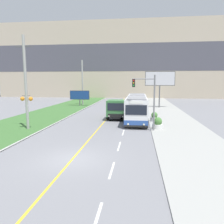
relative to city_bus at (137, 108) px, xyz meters
The scene contains 13 objects.
ground_plane 15.81m from the city_bus, 104.58° to the right, with size 300.00×300.00×0.00m, color slate.
sidewalk_right 15.96m from the city_bus, 73.39° to the right, with size 6.00×140.00×0.08m.
lane_marking_centre 13.91m from the city_bus, 105.14° to the right, with size 2.88×140.00×0.01m.
apartment_block_background 42.32m from the city_bus, 95.52° to the left, with size 80.00×8.04×22.78m.
city_bus is the anchor object (origin of this frame).
dump_truck 2.56m from the city_bus, behind, with size 2.58×6.53×2.57m.
utility_pole_near 13.65m from the city_bus, 147.65° to the right, with size 1.80×0.44×9.58m.
utility_pole_far 20.48m from the city_bus, 124.72° to the left, with size 1.80×0.28×9.33m.
traffic_light_mast 6.82m from the city_bus, 80.18° to the right, with size 2.28×0.32×5.62m.
billboard_large 14.60m from the city_bus, 73.04° to the left, with size 5.47×0.24×6.82m.
billboard_small 19.23m from the city_bus, 127.78° to the left, with size 4.05×0.24×3.11m.
planter_round_near 6.11m from the city_bus, 67.98° to the right, with size 1.10×1.10×1.21m.
planter_round_second 2.74m from the city_bus, 29.77° to the right, with size 0.97×0.97×1.15m.
Camera 1 is at (4.20, -13.13, 5.00)m, focal length 35.00 mm.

